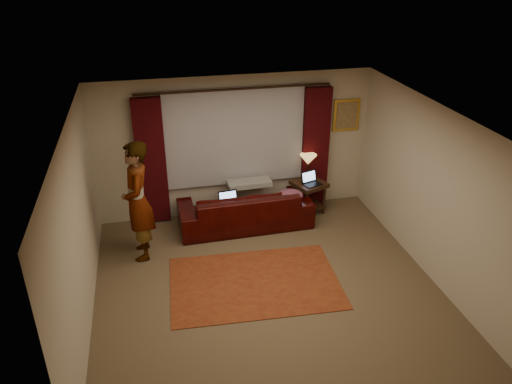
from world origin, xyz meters
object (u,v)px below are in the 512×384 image
sofa (245,202)px  tiffany_lamp (308,167)px  laptop_table (313,179)px  person (138,202)px  laptop_sofa (230,201)px  end_table (308,197)px

sofa → tiffany_lamp: tiffany_lamp is taller
laptop_table → person: size_ratio=0.17×
laptop_table → person: bearing=174.1°
sofa → person: bearing=16.5°
sofa → tiffany_lamp: 1.36m
laptop_table → sofa: bearing=166.3°
sofa → laptop_sofa: sofa is taller
sofa → laptop_table: (1.29, 0.10, 0.27)m
end_table → person: bearing=-165.6°
end_table → sofa: bearing=-170.4°
laptop_sofa → end_table: laptop_sofa is taller
tiffany_lamp → laptop_table: tiffany_lamp is taller
sofa → end_table: (1.26, 0.21, -0.16)m
laptop_table → person: person is taller
sofa → laptop_table: size_ratio=6.90×
laptop_table → laptop_sofa: bearing=170.2°
laptop_sofa → person: 1.64m
laptop_table → end_table: bearing=83.4°
laptop_sofa → laptop_table: laptop_table is taller
end_table → person: size_ratio=0.32×
laptop_sofa → person: bearing=-169.3°
sofa → end_table: sofa is taller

